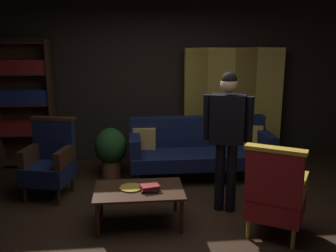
% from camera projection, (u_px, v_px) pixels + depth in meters
% --- Properties ---
extents(ground_plane, '(10.00, 10.00, 0.00)m').
position_uv_depth(ground_plane, '(175.00, 221.00, 4.47)').
color(ground_plane, black).
extents(back_wall, '(7.20, 0.10, 2.80)m').
position_uv_depth(back_wall, '(158.00, 77.00, 6.51)').
color(back_wall, black).
rests_on(back_wall, ground_plane).
extents(folding_screen, '(1.70, 0.27, 1.90)m').
position_uv_depth(folding_screen, '(233.00, 102.00, 6.57)').
color(folding_screen, '#B29338').
rests_on(folding_screen, ground_plane).
extents(bookshelf, '(0.90, 0.32, 2.05)m').
position_uv_depth(bookshelf, '(25.00, 101.00, 6.12)').
color(bookshelf, '#382114').
rests_on(bookshelf, ground_plane).
extents(velvet_couch, '(2.12, 0.78, 0.88)m').
position_uv_depth(velvet_couch, '(200.00, 147.00, 5.82)').
color(velvet_couch, '#382114').
rests_on(velvet_couch, ground_plane).
extents(coffee_table, '(1.00, 0.64, 0.42)m').
position_uv_depth(coffee_table, '(139.00, 193.00, 4.34)').
color(coffee_table, '#382114').
rests_on(coffee_table, ground_plane).
extents(armchair_gilt_accent, '(0.80, 0.79, 1.04)m').
position_uv_depth(armchair_gilt_accent, '(276.00, 194.00, 4.03)').
color(armchair_gilt_accent, gold).
rests_on(armchair_gilt_accent, ground_plane).
extents(armchair_wing_left, '(0.71, 0.70, 1.04)m').
position_uv_depth(armchair_wing_left, '(50.00, 160.00, 5.10)').
color(armchair_wing_left, '#382114').
rests_on(armchair_wing_left, ground_plane).
extents(standing_figure, '(0.56, 0.34, 1.70)m').
position_uv_depth(standing_figure, '(227.00, 130.00, 4.53)').
color(standing_figure, black).
rests_on(standing_figure, ground_plane).
extents(potted_plant, '(0.48, 0.48, 0.77)m').
position_uv_depth(potted_plant, '(111.00, 150.00, 5.73)').
color(potted_plant, brown).
rests_on(potted_plant, ground_plane).
extents(book_black_cloth, '(0.20, 0.19, 0.03)m').
position_uv_depth(book_black_cloth, '(150.00, 189.00, 4.29)').
color(book_black_cloth, black).
rests_on(book_black_cloth, coffee_table).
extents(book_red_leather, '(0.23, 0.19, 0.04)m').
position_uv_depth(book_red_leather, '(150.00, 187.00, 4.28)').
color(book_red_leather, maroon).
rests_on(book_red_leather, book_black_cloth).
extents(brass_tray, '(0.26, 0.26, 0.02)m').
position_uv_depth(brass_tray, '(131.00, 188.00, 4.35)').
color(brass_tray, gold).
rests_on(brass_tray, coffee_table).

